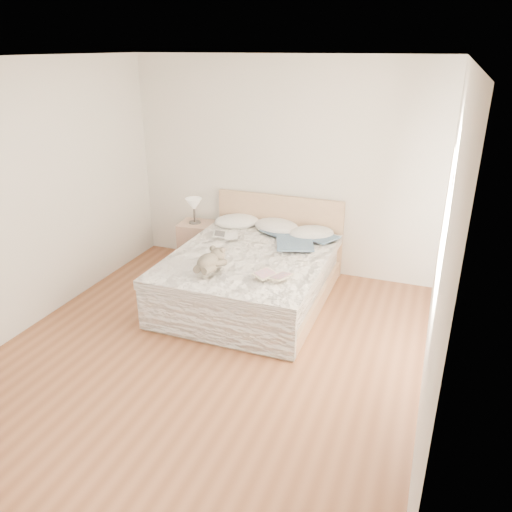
% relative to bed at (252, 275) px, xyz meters
% --- Properties ---
extents(floor, '(4.00, 4.50, 0.00)m').
position_rel_bed_xyz_m(floor, '(0.00, -1.19, -0.31)').
color(floor, brown).
rests_on(floor, ground).
extents(ceiling, '(4.00, 4.50, 0.00)m').
position_rel_bed_xyz_m(ceiling, '(0.00, -1.19, 2.39)').
color(ceiling, white).
rests_on(ceiling, ground).
extents(wall_back, '(4.00, 0.02, 2.70)m').
position_rel_bed_xyz_m(wall_back, '(0.00, 1.06, 1.04)').
color(wall_back, silver).
rests_on(wall_back, ground).
extents(wall_front, '(4.00, 0.02, 2.70)m').
position_rel_bed_xyz_m(wall_front, '(0.00, -3.44, 1.04)').
color(wall_front, silver).
rests_on(wall_front, ground).
extents(wall_left, '(0.02, 4.50, 2.70)m').
position_rel_bed_xyz_m(wall_left, '(-2.00, -1.19, 1.04)').
color(wall_left, silver).
rests_on(wall_left, ground).
extents(wall_right, '(0.02, 4.50, 2.70)m').
position_rel_bed_xyz_m(wall_right, '(2.00, -1.19, 1.04)').
color(wall_right, silver).
rests_on(wall_right, ground).
extents(window, '(0.02, 1.30, 1.10)m').
position_rel_bed_xyz_m(window, '(1.99, -0.89, 1.14)').
color(window, white).
rests_on(window, wall_right).
extents(bed, '(1.72, 2.14, 1.00)m').
position_rel_bed_xyz_m(bed, '(0.00, 0.00, 0.00)').
color(bed, tan).
rests_on(bed, floor).
extents(nightstand, '(0.48, 0.44, 0.56)m').
position_rel_bed_xyz_m(nightstand, '(-1.11, 0.78, -0.03)').
color(nightstand, tan).
rests_on(nightstand, floor).
extents(table_lamp, '(0.25, 0.25, 0.34)m').
position_rel_bed_xyz_m(table_lamp, '(-1.13, 0.77, 0.50)').
color(table_lamp, '#47413D').
rests_on(table_lamp, nightstand).
extents(pillow_left, '(0.71, 0.63, 0.18)m').
position_rel_bed_xyz_m(pillow_left, '(-0.53, 0.82, 0.33)').
color(pillow_left, white).
rests_on(pillow_left, bed).
extents(pillow_middle, '(0.72, 0.59, 0.19)m').
position_rel_bed_xyz_m(pillow_middle, '(0.03, 0.81, 0.33)').
color(pillow_middle, silver).
rests_on(pillow_middle, bed).
extents(pillow_right, '(0.67, 0.60, 0.17)m').
position_rel_bed_xyz_m(pillow_right, '(0.51, 0.74, 0.33)').
color(pillow_right, silver).
rests_on(pillow_right, bed).
extents(blouse, '(0.87, 0.90, 0.03)m').
position_rel_bed_xyz_m(blouse, '(0.38, 0.43, 0.32)').
color(blouse, '#344C65').
rests_on(blouse, bed).
extents(photo_book, '(0.39, 0.33, 0.02)m').
position_rel_bed_xyz_m(photo_book, '(-0.46, 0.31, 0.32)').
color(photo_book, white).
rests_on(photo_book, bed).
extents(childrens_book, '(0.42, 0.36, 0.02)m').
position_rel_bed_xyz_m(childrens_book, '(0.45, -0.59, 0.32)').
color(childrens_book, beige).
rests_on(childrens_book, bed).
extents(teddy_bear, '(0.28, 0.39, 0.20)m').
position_rel_bed_xyz_m(teddy_bear, '(-0.23, -0.70, 0.34)').
color(teddy_bear, '#6C6251').
rests_on(teddy_bear, bed).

